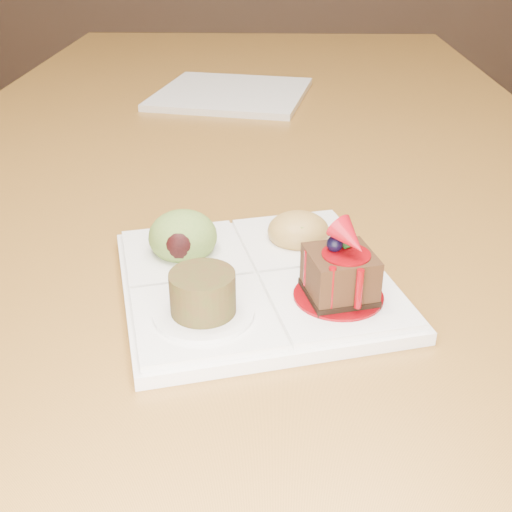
{
  "coord_description": "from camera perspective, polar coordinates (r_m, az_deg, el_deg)",
  "views": [
    {
      "loc": [
        0.04,
        -1.03,
        1.06
      ],
      "look_at": [
        0.03,
        -0.52,
        0.79
      ],
      "focal_mm": 45.0,
      "sensor_mm": 36.0,
      "label": 1
    }
  ],
  "objects": [
    {
      "name": "sampler_plate",
      "position": [
        0.6,
        -0.26,
        -1.2
      ],
      "size": [
        0.3,
        0.3,
        0.1
      ],
      "rotation": [
        0.0,
        0.0,
        0.27
      ],
      "color": "white",
      "rests_on": "dining_table"
    },
    {
      "name": "second_plate",
      "position": [
        1.26,
        -2.18,
        14.22
      ],
      "size": [
        0.32,
        0.32,
        0.01
      ],
      "primitive_type": "cube",
      "rotation": [
        0.0,
        0.0,
        -0.19
      ],
      "color": "white",
      "rests_on": "dining_table"
    },
    {
      "name": "dining_table",
      "position": [
        1.1,
        -0.61,
        8.16
      ],
      "size": [
        1.0,
        1.8,
        0.75
      ],
      "color": "#A06929",
      "rests_on": "ground"
    },
    {
      "name": "ground",
      "position": [
        1.48,
        -0.47,
        -17.46
      ],
      "size": [
        6.0,
        6.0,
        0.0
      ],
      "primitive_type": "plane",
      "color": "#573218"
    }
  ]
}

